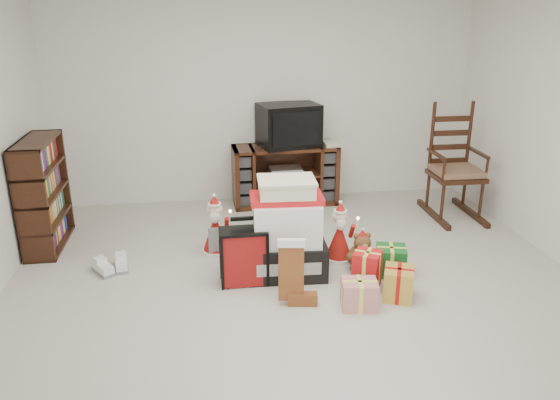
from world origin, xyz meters
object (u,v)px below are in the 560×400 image
(tv_stand, at_px, (285,175))
(rocking_chair, at_px, (453,176))
(gift_pile, at_px, (286,234))
(mrs_claus_figurine, at_px, (216,231))
(teddy_bear, at_px, (361,253))
(bookshelf, at_px, (44,196))
(gift_cluster, at_px, (384,278))
(red_suitcase, at_px, (244,256))
(santa_figurine, at_px, (339,238))
(sneaker_pair, at_px, (112,266))
(crt_television, at_px, (289,125))

(tv_stand, height_order, rocking_chair, rocking_chair)
(gift_pile, distance_m, mrs_claus_figurine, 0.82)
(gift_pile, bearing_deg, teddy_bear, 1.67)
(bookshelf, xyz_separation_m, gift_pile, (2.26, -0.96, -0.14))
(bookshelf, bearing_deg, gift_cluster, -25.44)
(red_suitcase, bearing_deg, tv_stand, 70.85)
(gift_pile, xyz_separation_m, mrs_claus_figurine, (-0.61, 0.53, -0.15))
(tv_stand, bearing_deg, gift_cluster, -79.86)
(santa_figurine, distance_m, sneaker_pair, 2.10)
(gift_cluster, xyz_separation_m, crt_television, (-0.43, 2.32, 0.82))
(teddy_bear, relative_size, gift_cluster, 0.39)
(red_suitcase, xyz_separation_m, santa_figurine, (0.93, 0.33, -0.03))
(mrs_claus_figurine, bearing_deg, santa_figurine, -16.18)
(sneaker_pair, bearing_deg, rocking_chair, -9.39)
(gift_pile, distance_m, teddy_bear, 0.73)
(tv_stand, height_order, santa_figurine, tv_stand)
(tv_stand, bearing_deg, crt_television, 14.85)
(rocking_chair, distance_m, red_suitcase, 2.83)
(teddy_bear, bearing_deg, red_suitcase, -173.60)
(gift_pile, relative_size, santa_figurine, 1.49)
(rocking_chair, height_order, teddy_bear, rocking_chair)
(mrs_claus_figurine, xyz_separation_m, gift_cluster, (1.36, -1.00, -0.09))
(mrs_claus_figurine, height_order, crt_television, crt_television)
(bookshelf, distance_m, teddy_bear, 3.13)
(teddy_bear, relative_size, sneaker_pair, 0.96)
(bookshelf, relative_size, teddy_bear, 3.13)
(rocking_chair, bearing_deg, gift_pile, -149.98)
(rocking_chair, bearing_deg, tv_stand, 161.19)
(bookshelf, distance_m, mrs_claus_figurine, 1.73)
(bookshelf, xyz_separation_m, mrs_claus_figurine, (1.65, -0.43, -0.30))
(red_suitcase, relative_size, crt_television, 0.77)
(teddy_bear, height_order, sneaker_pair, teddy_bear)
(bookshelf, height_order, sneaker_pair, bookshelf)
(bookshelf, height_order, rocking_chair, rocking_chair)
(crt_television, bearing_deg, tv_stand, -175.72)
(sneaker_pair, bearing_deg, teddy_bear, -30.67)
(mrs_claus_figurine, bearing_deg, gift_pile, -40.84)
(rocking_chair, bearing_deg, gift_cluster, -128.52)
(bookshelf, relative_size, red_suitcase, 1.85)
(mrs_claus_figurine, bearing_deg, gift_cluster, -36.30)
(bookshelf, distance_m, crt_television, 2.76)
(red_suitcase, height_order, crt_television, crt_television)
(red_suitcase, bearing_deg, rocking_chair, 27.52)
(rocking_chair, distance_m, gift_cluster, 2.17)
(tv_stand, xyz_separation_m, santa_figurine, (0.26, -1.64, -0.13))
(bookshelf, distance_m, gift_pile, 2.46)
(tv_stand, xyz_separation_m, bookshelf, (-2.54, -0.87, 0.17))
(tv_stand, relative_size, rocking_chair, 0.95)
(tv_stand, relative_size, sneaker_pair, 3.49)
(tv_stand, bearing_deg, red_suitcase, -110.23)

